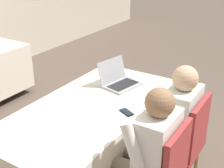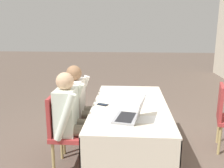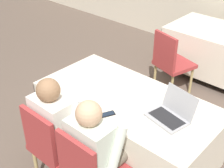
{
  "view_description": "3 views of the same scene",
  "coord_description": "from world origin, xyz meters",
  "px_view_note": "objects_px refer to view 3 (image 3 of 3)",
  "views": [
    {
      "loc": [
        -1.9,
        -1.41,
        1.99
      ],
      "look_at": [
        0.0,
        -0.22,
        0.98
      ],
      "focal_mm": 50.0,
      "sensor_mm": 36.0,
      "label": 1
    },
    {
      "loc": [
        2.89,
        -0.02,
        1.69
      ],
      "look_at": [
        0.0,
        -0.22,
        0.98
      ],
      "focal_mm": 40.0,
      "sensor_mm": 36.0,
      "label": 2
    },
    {
      "loc": [
        1.56,
        -1.95,
        2.42
      ],
      "look_at": [
        0.0,
        -0.22,
        0.98
      ],
      "focal_mm": 50.0,
      "sensor_mm": 36.0,
      "label": 3
    }
  ],
  "objects_px": {
    "laptop": "(171,114)",
    "cell_phone": "(108,114)",
    "person_checkered_shirt": "(60,125)",
    "chair_far_spare": "(171,61)",
    "chair_near_left": "(53,144)",
    "person_white_shirt": "(98,150)"
  },
  "relations": [
    {
      "from": "chair_near_left",
      "to": "person_white_shirt",
      "type": "height_order",
      "value": "person_white_shirt"
    },
    {
      "from": "person_white_shirt",
      "to": "chair_near_left",
      "type": "bearing_deg",
      "value": 12.48
    },
    {
      "from": "chair_far_spare",
      "to": "laptop",
      "type": "bearing_deg",
      "value": 137.87
    },
    {
      "from": "cell_phone",
      "to": "chair_near_left",
      "type": "bearing_deg",
      "value": -97.9
    },
    {
      "from": "person_checkered_shirt",
      "to": "person_white_shirt",
      "type": "bearing_deg",
      "value": -180.0
    },
    {
      "from": "chair_near_left",
      "to": "person_white_shirt",
      "type": "xyz_separation_m",
      "value": [
        0.47,
        0.1,
        0.16
      ]
    },
    {
      "from": "person_checkered_shirt",
      "to": "chair_far_spare",
      "type": "bearing_deg",
      "value": -87.14
    },
    {
      "from": "chair_near_left",
      "to": "chair_far_spare",
      "type": "xyz_separation_m",
      "value": [
        -0.1,
        2.08,
        0.0
      ]
    },
    {
      "from": "laptop",
      "to": "person_white_shirt",
      "type": "height_order",
      "value": "person_white_shirt"
    },
    {
      "from": "chair_near_left",
      "to": "person_checkered_shirt",
      "type": "bearing_deg",
      "value": -90.0
    },
    {
      "from": "cell_phone",
      "to": "person_white_shirt",
      "type": "distance_m",
      "value": 0.38
    },
    {
      "from": "chair_far_spare",
      "to": "person_white_shirt",
      "type": "xyz_separation_m",
      "value": [
        0.56,
        -1.97,
        0.16
      ]
    },
    {
      "from": "laptop",
      "to": "person_checkered_shirt",
      "type": "distance_m",
      "value": 0.98
    },
    {
      "from": "cell_phone",
      "to": "person_checkered_shirt",
      "type": "relative_size",
      "value": 0.12
    },
    {
      "from": "chair_near_left",
      "to": "person_checkered_shirt",
      "type": "relative_size",
      "value": 0.78
    },
    {
      "from": "chair_far_spare",
      "to": "person_checkered_shirt",
      "type": "xyz_separation_m",
      "value": [
        0.1,
        -1.97,
        0.16
      ]
    },
    {
      "from": "cell_phone",
      "to": "chair_far_spare",
      "type": "xyz_separation_m",
      "value": [
        -0.38,
        1.65,
        -0.24
      ]
    },
    {
      "from": "chair_near_left",
      "to": "laptop",
      "type": "bearing_deg",
      "value": -133.61
    },
    {
      "from": "cell_phone",
      "to": "person_checkered_shirt",
      "type": "height_order",
      "value": "person_checkered_shirt"
    },
    {
      "from": "laptop",
      "to": "chair_near_left",
      "type": "relative_size",
      "value": 0.44
    },
    {
      "from": "cell_phone",
      "to": "chair_near_left",
      "type": "xyz_separation_m",
      "value": [
        -0.28,
        -0.43,
        -0.24
      ]
    },
    {
      "from": "laptop",
      "to": "cell_phone",
      "type": "distance_m",
      "value": 0.55
    }
  ]
}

